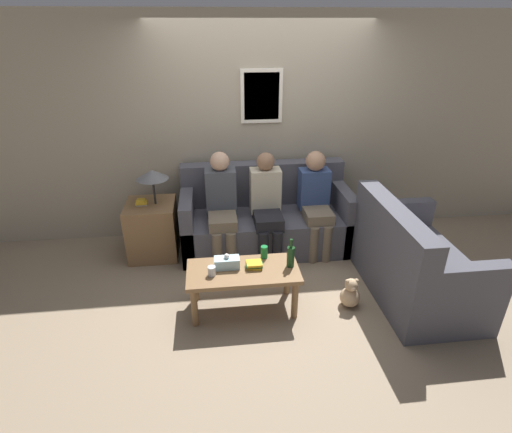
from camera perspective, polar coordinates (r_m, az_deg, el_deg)
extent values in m
plane|color=gray|center=(4.50, 2.20, -7.16)|extent=(16.00, 16.00, 0.00)
cube|color=#9E937F|center=(4.85, 0.70, 12.21)|extent=(9.00, 0.06, 2.60)
cube|color=silver|center=(4.73, 0.80, 16.79)|extent=(0.48, 0.02, 0.60)
cube|color=beige|center=(4.72, 0.81, 16.78)|extent=(0.40, 0.01, 0.52)
cube|color=#4C4C56|center=(4.78, 1.41, -1.97)|extent=(1.95, 0.85, 0.44)
cube|color=#4C4C56|center=(4.87, 0.94, 4.82)|extent=(1.95, 0.20, 0.52)
cube|color=#4C4C56|center=(4.68, -9.62, -1.02)|extent=(0.14, 0.85, 0.73)
cube|color=#4C4C56|center=(4.91, 11.96, 0.13)|extent=(0.14, 0.85, 0.73)
cube|color=#4C4C56|center=(4.29, 21.90, -7.63)|extent=(0.85, 1.42, 0.44)
cube|color=#4C4C56|center=(3.91, 18.85, -2.30)|extent=(0.20, 1.42, 0.52)
cube|color=#4C4C56|center=(3.78, 26.62, -11.02)|extent=(0.85, 0.14, 0.73)
cube|color=#4C4C56|center=(4.71, 18.75, -1.97)|extent=(0.85, 0.14, 0.73)
cube|color=olive|center=(3.68, -1.85, -7.86)|extent=(1.02, 0.49, 0.04)
cylinder|color=olive|center=(3.66, -8.79, -12.68)|extent=(0.06, 0.06, 0.40)
cylinder|color=olive|center=(3.72, 5.57, -11.74)|extent=(0.06, 0.06, 0.40)
cylinder|color=olive|center=(3.95, -8.68, -9.33)|extent=(0.06, 0.06, 0.40)
cylinder|color=olive|center=(4.01, 4.48, -8.52)|extent=(0.06, 0.06, 0.40)
cube|color=olive|center=(4.74, -14.54, -1.77)|extent=(0.54, 0.54, 0.64)
cylinder|color=#262628|center=(4.53, -14.36, 3.61)|extent=(0.02, 0.02, 0.32)
cone|color=slate|center=(4.46, -14.62, 5.84)|extent=(0.35, 0.35, 0.10)
cube|color=beige|center=(4.58, -16.04, 1.67)|extent=(0.13, 0.08, 0.02)
cube|color=gold|center=(4.57, -16.08, 1.93)|extent=(0.12, 0.10, 0.03)
cube|color=gold|center=(4.56, -16.11, 2.21)|extent=(0.09, 0.08, 0.02)
cylinder|color=#19421E|center=(3.68, 4.97, -5.76)|extent=(0.07, 0.07, 0.20)
cylinder|color=#19421E|center=(3.60, 5.05, -3.85)|extent=(0.03, 0.03, 0.09)
cylinder|color=silver|center=(3.59, -6.34, -7.74)|extent=(0.07, 0.07, 0.09)
cube|color=gold|center=(3.69, -0.26, -7.17)|extent=(0.15, 0.13, 0.02)
cube|color=#237547|center=(3.68, -0.26, -6.95)|extent=(0.16, 0.10, 0.02)
cube|color=gold|center=(3.67, -0.26, -6.70)|extent=(0.14, 0.12, 0.02)
cylinder|color=#197A38|center=(3.81, 1.18, -5.10)|extent=(0.07, 0.07, 0.12)
cube|color=silver|center=(3.68, -4.17, -6.60)|extent=(0.23, 0.12, 0.10)
sphere|color=white|center=(3.64, -4.21, -5.68)|extent=(0.05, 0.05, 0.05)
cube|color=#756651|center=(4.43, -4.80, -0.51)|extent=(0.31, 0.44, 0.14)
cylinder|color=#756651|center=(4.37, -5.55, -5.01)|extent=(0.11, 0.11, 0.44)
cylinder|color=#756651|center=(4.37, -3.54, -4.90)|extent=(0.11, 0.11, 0.44)
cube|color=#474C56|center=(4.52, -5.04, 3.63)|extent=(0.34, 0.22, 0.51)
sphere|color=tan|center=(4.40, -5.22, 7.84)|extent=(0.21, 0.21, 0.21)
cube|color=black|center=(4.44, 1.69, -0.33)|extent=(0.31, 0.44, 0.14)
cylinder|color=black|center=(4.37, 1.06, -4.83)|extent=(0.11, 0.11, 0.44)
cylinder|color=black|center=(4.39, 3.05, -4.71)|extent=(0.11, 0.11, 0.44)
cube|color=beige|center=(4.54, 1.33, 3.75)|extent=(0.34, 0.22, 0.50)
sphere|color=#8C664C|center=(4.42, 1.37, 7.84)|extent=(0.20, 0.20, 0.20)
cube|color=#756651|center=(4.59, 8.69, 0.29)|extent=(0.31, 0.42, 0.14)
cylinder|color=#756651|center=(4.52, 8.19, -3.99)|extent=(0.11, 0.11, 0.44)
cylinder|color=#756651|center=(4.56, 10.05, -3.85)|extent=(0.11, 0.11, 0.44)
cube|color=#33477A|center=(4.68, 8.24, 3.96)|extent=(0.34, 0.22, 0.47)
sphere|color=tan|center=(4.57, 8.50, 7.83)|extent=(0.22, 0.22, 0.22)
sphere|color=tan|center=(4.00, 13.27, -11.13)|extent=(0.19, 0.19, 0.19)
sphere|color=tan|center=(3.92, 13.48, -9.49)|extent=(0.13, 0.13, 0.13)
sphere|color=tan|center=(3.88, 12.93, -9.03)|extent=(0.04, 0.04, 0.04)
sphere|color=tan|center=(3.91, 14.17, -8.90)|extent=(0.04, 0.04, 0.04)
sphere|color=beige|center=(3.88, 13.72, -9.99)|extent=(0.05, 0.05, 0.05)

